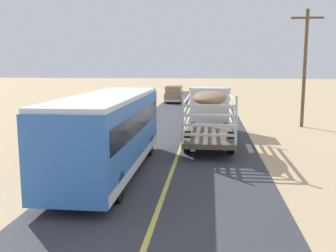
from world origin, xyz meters
name	(u,v)px	position (x,y,z in m)	size (l,w,h in m)	color
livestock_truck	(210,108)	(1.51, 19.42, 1.79)	(2.53, 9.70, 3.02)	silver
bus	(109,132)	(-2.51, 10.80, 1.75)	(2.54, 10.00, 3.21)	#3872C6
car_far	(174,93)	(-2.69, 41.11, 1.09)	(1.90, 4.62, 1.93)	#8C7259
power_pole_mid	(305,65)	(8.09, 23.96, 4.39)	(2.20, 0.24, 8.19)	brown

